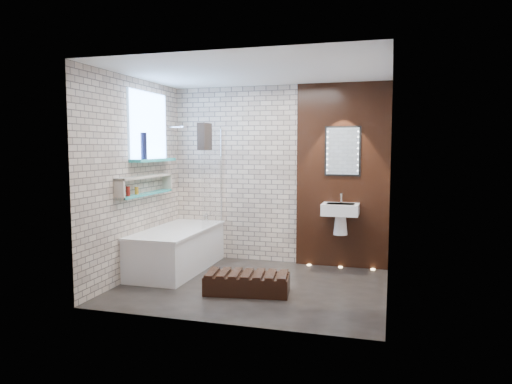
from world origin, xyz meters
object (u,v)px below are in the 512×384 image
(bathtub, at_px, (177,249))
(walnut_step, at_px, (247,284))
(bath_screen, at_px, (212,177))
(washbasin, at_px, (340,214))
(led_mirror, at_px, (343,151))

(bathtub, xyz_separation_m, walnut_step, (1.25, -0.75, -0.18))
(bathtub, relative_size, walnut_step, 1.78)
(bath_screen, distance_m, washbasin, 1.89)
(bath_screen, height_order, led_mirror, led_mirror)
(washbasin, xyz_separation_m, walnut_step, (-0.93, -1.37, -0.68))
(walnut_step, bearing_deg, washbasin, 55.95)
(bathtub, distance_m, washbasin, 2.32)
(washbasin, relative_size, walnut_step, 0.59)
(led_mirror, bearing_deg, washbasin, -90.00)
(bathtub, height_order, led_mirror, led_mirror)
(bathtub, height_order, walnut_step, bathtub)
(bathtub, relative_size, bath_screen, 1.24)
(bath_screen, bearing_deg, bathtub, -128.90)
(bathtub, height_order, bath_screen, bath_screen)
(washbasin, bearing_deg, walnut_step, -124.05)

